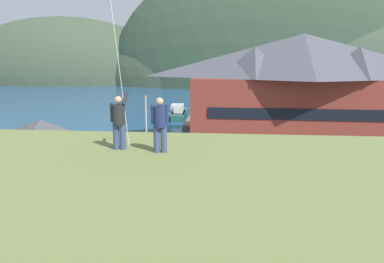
{
  "coord_description": "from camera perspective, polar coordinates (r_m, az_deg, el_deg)",
  "views": [
    {
      "loc": [
        4.06,
        -20.52,
        9.42
      ],
      "look_at": [
        1.28,
        9.0,
        3.55
      ],
      "focal_mm": 35.28,
      "sensor_mm": 36.0,
      "label": 1
    }
  ],
  "objects": [
    {
      "name": "parking_light_pole",
      "position": [
        32.35,
        -6.93,
        0.88
      ],
      "size": [
        0.24,
        0.78,
        6.11
      ],
      "color": "#ADADB2",
      "rests_on": "parking_lot_pad"
    },
    {
      "name": "bay_water",
      "position": [
        81.17,
        2.49,
        4.53
      ],
      "size": [
        360.0,
        84.0,
        0.03
      ],
      "primitive_type": "cube",
      "color": "navy",
      "rests_on": "ground"
    },
    {
      "name": "person_companion",
      "position": [
        11.81,
        -4.87,
        1.26
      ],
      "size": [
        0.55,
        0.4,
        1.74
      ],
      "color": "#384770",
      "rests_on": "grassy_hill_foreground"
    },
    {
      "name": "far_hill_center_saddle",
      "position": [
        137.07,
        13.91,
        6.93
      ],
      "size": [
        125.26,
        56.73,
        93.6
      ],
      "primitive_type": "ellipsoid",
      "color": "#334733",
      "rests_on": "ground"
    },
    {
      "name": "moored_boat_inner_slip",
      "position": [
        59.8,
        -2.18,
        2.82
      ],
      "size": [
        2.99,
        8.29,
        2.16
      ],
      "color": "#23564C",
      "rests_on": "ground"
    },
    {
      "name": "parking_lot_pad",
      "position": [
        27.49,
        -3.47,
        -8.76
      ],
      "size": [
        40.0,
        20.0,
        0.1
      ],
      "primitive_type": "cube",
      "color": "slate",
      "rests_on": "ground"
    },
    {
      "name": "harbor_lodge",
      "position": [
        42.4,
        16.29,
        6.54
      ],
      "size": [
        24.67,
        11.78,
        11.83
      ],
      "color": "brown",
      "rests_on": "ground"
    },
    {
      "name": "far_hill_east_peak",
      "position": [
        133.76,
        8.22,
        7.05
      ],
      "size": [
        101.12,
        46.45,
        53.55
      ],
      "primitive_type": "ellipsoid",
      "color": "#3D4C38",
      "rests_on": "ground"
    },
    {
      "name": "wharf_dock",
      "position": [
        55.68,
        1.05,
        1.82
      ],
      "size": [
        3.2,
        14.18,
        0.7
      ],
      "color": "#70604C",
      "rests_on": "ground"
    },
    {
      "name": "parked_car_mid_row_center",
      "position": [
        21.89,
        0.23,
        -11.25
      ],
      "size": [
        4.28,
        2.22,
        1.82
      ],
      "color": "#236633",
      "rests_on": "parking_lot_pad"
    },
    {
      "name": "parked_car_lone_by_shed",
      "position": [
        29.81,
        -8.61,
        -5.22
      ],
      "size": [
        4.3,
        2.25,
        1.82
      ],
      "color": "black",
      "rests_on": "parking_lot_pad"
    },
    {
      "name": "parked_car_front_row_silver",
      "position": [
        23.79,
        -17.29,
        -9.9
      ],
      "size": [
        4.31,
        2.28,
        1.82
      ],
      "color": "silver",
      "rests_on": "parking_lot_pad"
    },
    {
      "name": "far_hill_far_shoulder",
      "position": [
        145.87,
        18.98,
        6.89
      ],
      "size": [
        134.52,
        70.55,
        72.95
      ],
      "primitive_type": "ellipsoid",
      "color": "#42513D",
      "rests_on": "ground"
    },
    {
      "name": "parked_car_mid_row_far",
      "position": [
        26.54,
        -26.41,
        -8.38
      ],
      "size": [
        4.25,
        2.14,
        1.82
      ],
      "color": "#9EA3A8",
      "rests_on": "parking_lot_pad"
    },
    {
      "name": "parked_car_front_row_red",
      "position": [
        23.14,
        12.15,
        -10.24
      ],
      "size": [
        4.35,
        2.37,
        1.82
      ],
      "color": "navy",
      "rests_on": "parking_lot_pad"
    },
    {
      "name": "storage_shed_near_lot",
      "position": [
        31.06,
        -21.6,
        -2.51
      ],
      "size": [
        6.82,
        5.27,
        4.78
      ],
      "color": "#756B5B",
      "rests_on": "ground"
    },
    {
      "name": "person_kite_flyer",
      "position": [
        12.41,
        -11.0,
        1.65
      ],
      "size": [
        0.51,
        0.66,
        1.86
      ],
      "color": "#384770",
      "rests_on": "grassy_hill_foreground"
    },
    {
      "name": "far_hill_west_ridge",
      "position": [
        155.03,
        -18.86,
        7.12
      ],
      "size": [
        90.25,
        49.77,
        48.65
      ],
      "primitive_type": "ellipsoid",
      "color": "#3D4C38",
      "rests_on": "ground"
    },
    {
      "name": "ground_plane",
      "position": [
        22.95,
        -5.43,
        -13.1
      ],
      "size": [
        600.0,
        600.0,
        0.0
      ],
      "primitive_type": "plane",
      "color": "#66604C"
    },
    {
      "name": "moored_boat_outer_mooring",
      "position": [
        52.47,
        4.79,
        1.61
      ],
      "size": [
        3.25,
        8.34,
        2.16
      ],
      "color": "navy",
      "rests_on": "ground"
    },
    {
      "name": "moored_boat_wharfside",
      "position": [
        57.92,
        -2.04,
        2.55
      ],
      "size": [
        2.31,
        6.17,
        2.16
      ],
      "color": "#23564C",
      "rests_on": "ground"
    }
  ]
}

